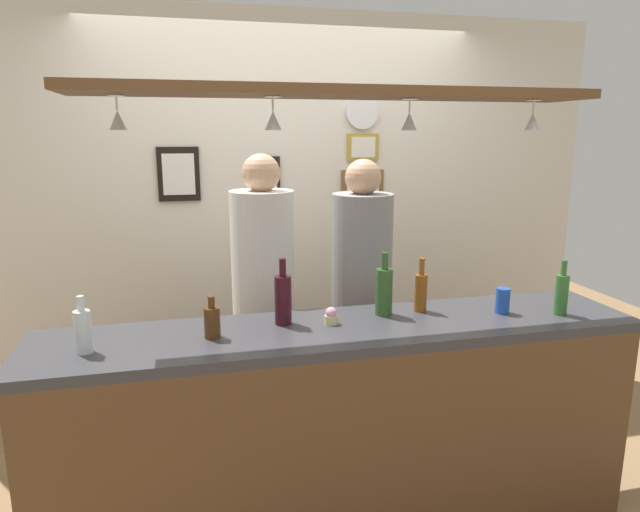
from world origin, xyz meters
TOP-DOWN VIEW (x-y plane):
  - ground_plane at (0.00, 0.00)m, footprint 8.00×8.00m
  - back_wall at (0.00, 1.10)m, footprint 4.40×0.06m
  - bar_counter at (0.00, -0.50)m, footprint 2.70×0.55m
  - overhead_glass_rack at (0.00, -0.30)m, footprint 2.20×0.36m
  - hanging_wineglass_far_left at (-0.90, -0.26)m, footprint 0.07×0.07m
  - hanging_wineglass_left at (-0.30, -0.33)m, footprint 0.07×0.07m
  - hanging_wineglass_center_left at (0.29, -0.31)m, footprint 0.07×0.07m
  - hanging_wineglass_center at (0.86, -0.35)m, footprint 0.07×0.07m
  - person_left_white_patterned_shirt at (-0.27, 0.30)m, footprint 0.34×0.34m
  - person_middle_grey_shirt at (0.29, 0.30)m, footprint 0.34×0.34m
  - bottle_beer_brown_stubby at (-0.57, -0.36)m, footprint 0.07×0.07m
  - bottle_soda_clear at (-1.07, -0.40)m, footprint 0.06×0.06m
  - bottle_wine_dark_red at (-0.26, -0.25)m, footprint 0.08×0.08m
  - bottle_champagne_green at (0.23, -0.24)m, footprint 0.08×0.08m
  - bottle_beer_green_import at (1.04, -0.43)m, footprint 0.06×0.06m
  - bottle_beer_amber_tall at (0.42, -0.23)m, footprint 0.06×0.06m
  - drink_can at (0.78, -0.35)m, footprint 0.07×0.07m
  - cupcake at (-0.05, -0.31)m, footprint 0.06×0.06m
  - picture_frame_caricature at (-0.69, 1.06)m, footprint 0.26×0.02m
  - picture_frame_lower_pair at (0.53, 1.06)m, footprint 0.30×0.02m
  - picture_frame_crest at (-0.13, 1.06)m, footprint 0.18×0.02m
  - picture_frame_upper_small at (0.53, 1.06)m, footprint 0.22×0.02m
  - wall_clock at (0.52, 1.05)m, footprint 0.22×0.03m

SIDE VIEW (x-z plane):
  - ground_plane at x=0.00m, z-range 0.00..0.00m
  - bar_counter at x=0.00m, z-range 0.18..1.16m
  - person_middle_grey_shirt at x=0.29m, z-range 0.17..1.86m
  - cupcake at x=-0.05m, z-range 0.98..1.06m
  - person_left_white_patterned_shirt at x=-0.27m, z-range 0.18..1.90m
  - drink_can at x=0.78m, z-range 0.99..1.11m
  - bottle_beer_brown_stubby at x=-0.57m, z-range 0.97..1.15m
  - bottle_soda_clear at x=-1.07m, z-range 0.96..1.19m
  - bottle_beer_amber_tall at x=0.42m, z-range 0.96..1.22m
  - bottle_beer_green_import at x=1.04m, z-range 0.96..1.22m
  - bottle_wine_dark_red at x=-0.26m, z-range 0.96..1.26m
  - bottle_champagne_green at x=0.23m, z-range 0.96..1.26m
  - back_wall at x=0.00m, z-range 0.00..2.60m
  - picture_frame_lower_pair at x=0.53m, z-range 1.40..1.58m
  - picture_frame_crest at x=-0.13m, z-range 1.41..1.67m
  - picture_frame_caricature at x=-0.69m, z-range 1.40..1.74m
  - picture_frame_upper_small at x=0.53m, z-range 1.64..1.82m
  - hanging_wineglass_far_left at x=-0.90m, z-range 1.81..1.94m
  - hanging_wineglass_left at x=-0.30m, z-range 1.81..1.94m
  - hanging_wineglass_center_left at x=0.29m, z-range 1.81..1.94m
  - hanging_wineglass_center at x=0.86m, z-range 1.81..1.94m
  - wall_clock at x=0.52m, z-range 1.85..2.07m
  - overhead_glass_rack at x=0.00m, z-range 1.97..2.01m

